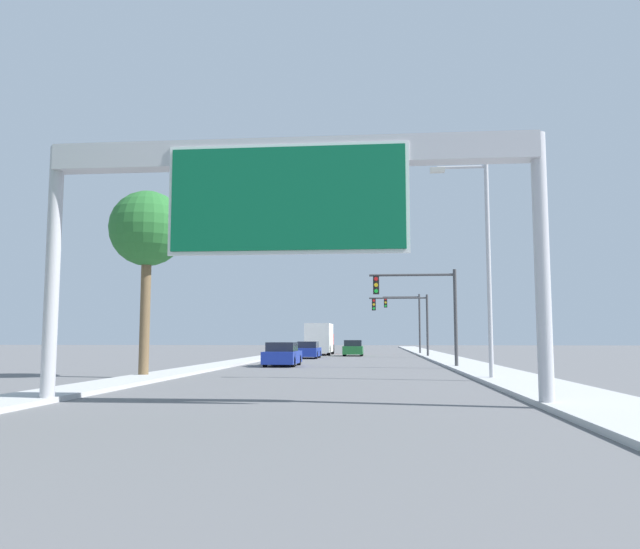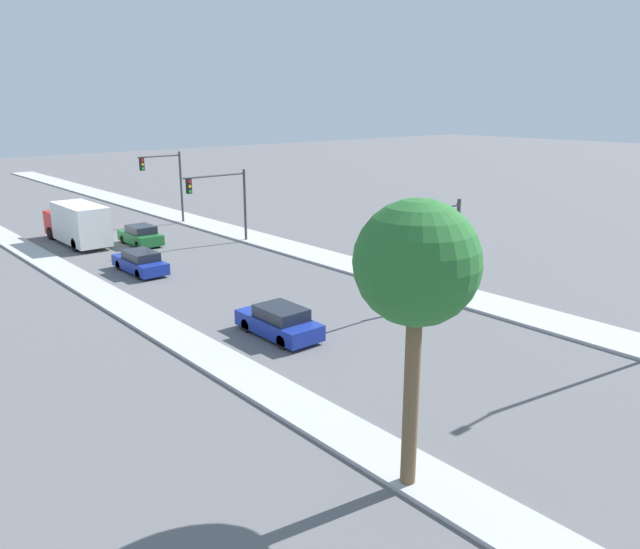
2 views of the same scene
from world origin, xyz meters
name	(u,v)px [view 1 (image 1 of 2)]	position (x,y,z in m)	size (l,w,h in m)	color
sidewalk_right	(437,356)	(7.75, 60.00, 0.07)	(3.00, 120.00, 0.15)	#B5B5B5
median_strip_left	(275,356)	(-7.25, 60.00, 0.07)	(2.00, 120.00, 0.15)	#B5B5B5
sign_gantry	(288,190)	(0.00, 17.88, 5.60)	(13.28, 0.73, 6.97)	#B2B2B7
car_mid_center	(353,348)	(0.00, 62.16, 0.71)	(1.87, 4.21, 1.51)	#1E662D
car_far_center	(282,355)	(-3.50, 40.07, 0.69)	(1.89, 4.50, 1.46)	navy
car_near_right	(309,350)	(-3.50, 54.72, 0.67)	(1.77, 4.70, 1.42)	navy
truck_box_primary	(320,339)	(-3.50, 65.44, 1.60)	(2.41, 8.09, 3.15)	red
traffic_light_near_intersection	(425,300)	(5.07, 38.00, 3.87)	(4.98, 0.32, 5.63)	#3D3D3F
traffic_light_mid_block	(407,314)	(4.97, 58.00, 3.84)	(5.23, 0.32, 5.57)	#3D3D3F
traffic_light_far_intersection	(408,314)	(5.54, 68.00, 4.21)	(3.94, 0.32, 6.31)	#3D3D3F
palm_tree_background	(147,231)	(-7.78, 28.34, 6.43)	(3.33, 3.33, 8.20)	brown
street_lamp_right	(482,252)	(6.58, 27.71, 5.22)	(2.38, 0.28, 8.94)	#B2B2B7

